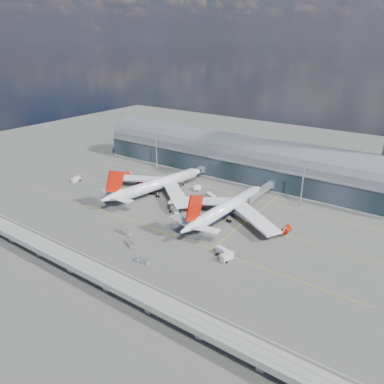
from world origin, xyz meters
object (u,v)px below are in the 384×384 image
Objects in this scene: service_truck_2 at (224,253)px; service_truck_4 at (197,188)px; floodlight_mast_right at (303,182)px; service_truck_3 at (227,257)px; airliner_right at (226,208)px; service_truck_1 at (175,210)px; service_truck_5 at (210,196)px; service_truck_0 at (76,179)px; cargo_train_2 at (142,261)px; floodlight_mast_left at (156,152)px; airliner_left at (156,185)px; cargo_train_1 at (131,243)px; cargo_train_0 at (124,232)px.

service_truck_2 reaches higher than service_truck_4.
service_truck_3 is at bearing -94.37° from floodlight_mast_right.
service_truck_3 is (19.52, -32.47, -4.18)m from airliner_right.
service_truck_5 is at bearing 14.98° from service_truck_1.
service_truck_2 is at bearing -27.64° from service_truck_0.
service_truck_2 is 1.26× the size of cargo_train_2.
floodlight_mast_left is 4.81× the size of service_truck_4.
airliner_left is 73.76m from service_truck_2.
service_truck_4 reaches higher than cargo_train_1.
floodlight_mast_left reaches higher than service_truck_0.
service_truck_3 is 34.19m from cargo_train_2.
airliner_left is at bearing 161.54° from service_truck_3.
service_truck_1 is at bearing -17.56° from airliner_left.
service_truck_0 is 105.87m from cargo_train_2.
service_truck_0 reaches higher than cargo_train_2.
floodlight_mast_right reaches higher than service_truck_1.
cargo_train_2 is (41.13, -57.09, -5.46)m from airliner_left.
service_truck_1 is (23.11, -12.48, -4.68)m from airliner_left.
airliner_left is at bearing 80.03° from service_truck_2.
floodlight_mast_right reaches higher than airliner_right.
service_truck_3 is at bearing -81.23° from cargo_train_0.
floodlight_mast_right is 69.60m from service_truck_3.
airliner_right is (48.33, -3.30, -0.53)m from airliner_left.
airliner_left reaches higher than service_truck_4.
floodlight_mast_right is at bearing 34.83° from airliner_left.
cargo_train_1 is at bearing -120.58° from cargo_train_0.
service_truck_0 is (-28.14, -45.42, -12.16)m from floodlight_mast_left.
cargo_train_0 is (-49.91, -8.14, -0.58)m from service_truck_3.
service_truck_2 is at bearing -35.63° from floodlight_mast_left.
service_truck_5 reaches higher than cargo_train_1.
service_truck_4 reaches higher than cargo_train_2.
airliner_right is 8.37× the size of cargo_train_1.
cargo_train_2 is at bearing -94.71° from airliner_right.
service_truck_3 is at bearing -114.34° from service_truck_2.
service_truck_4 is at bearing 148.85° from airliner_right.
cargo_train_1 is (12.93, -68.95, -0.46)m from service_truck_4.
floodlight_mast_right is at bearing -53.67° from cargo_train_1.
cargo_train_2 is (96.19, -44.23, -0.68)m from service_truck_0.
airliner_left reaches higher than cargo_train_1.
airliner_right is 8.00× the size of service_truck_2.
airliner_left is at bearing 4.42° from cargo_train_1.
service_truck_2 is at bearing -30.29° from service_truck_4.
cargo_train_2 is at bearing -132.09° from service_truck_3.
cargo_train_0 is at bearing -162.26° from service_truck_1.
service_truck_5 reaches higher than service_truck_0.
service_truck_5 is at bearing 143.35° from airliner_right.
service_truck_5 is at bearing 138.17° from service_truck_3.
service_truck_4 is at bearing 90.45° from service_truck_5.
airliner_right reaches higher than service_truck_5.
airliner_left is (-73.08, -32.56, -7.38)m from floodlight_mast_right.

